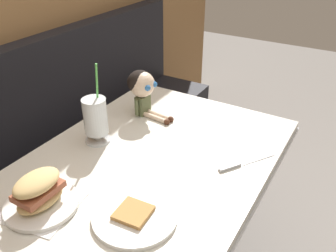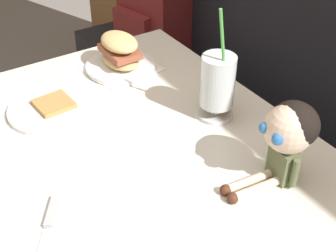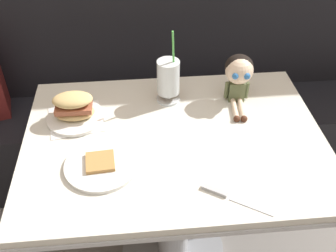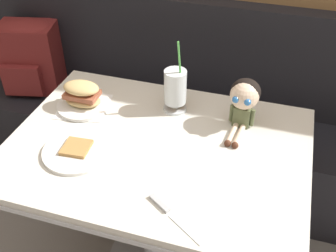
% 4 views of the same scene
% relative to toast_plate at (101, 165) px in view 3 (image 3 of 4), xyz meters
% --- Properties ---
extents(booth_bench, '(2.60, 0.48, 1.00)m').
position_rel_toast_plate_xyz_m(booth_bench, '(0.26, 0.75, -0.42)').
color(booth_bench, black).
rests_on(booth_bench, ground).
extents(diner_table, '(1.11, 0.81, 0.74)m').
position_rel_toast_plate_xyz_m(diner_table, '(0.26, 0.12, -0.21)').
color(diner_table, silver).
rests_on(diner_table, ground).
extents(toast_plate, '(0.25, 0.25, 0.03)m').
position_rel_toast_plate_xyz_m(toast_plate, '(0.00, 0.00, 0.00)').
color(toast_plate, white).
rests_on(toast_plate, diner_table).
extents(milkshake_glass, '(0.10, 0.10, 0.32)m').
position_rel_toast_plate_xyz_m(milkshake_glass, '(0.26, 0.36, 0.09)').
color(milkshake_glass, silver).
rests_on(milkshake_glass, diner_table).
extents(sandwich_plate, '(0.23, 0.23, 0.12)m').
position_rel_toast_plate_xyz_m(sandwich_plate, '(-0.11, 0.26, 0.04)').
color(sandwich_plate, white).
rests_on(sandwich_plate, diner_table).
extents(butter_knife, '(0.21, 0.14, 0.01)m').
position_rel_toast_plate_xyz_m(butter_knife, '(0.39, -0.16, -0.00)').
color(butter_knife, silver).
rests_on(butter_knife, diner_table).
extents(seated_doll, '(0.12, 0.22, 0.20)m').
position_rel_toast_plate_xyz_m(seated_doll, '(0.54, 0.33, 0.12)').
color(seated_doll, '#5B6642').
rests_on(seated_doll, diner_table).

